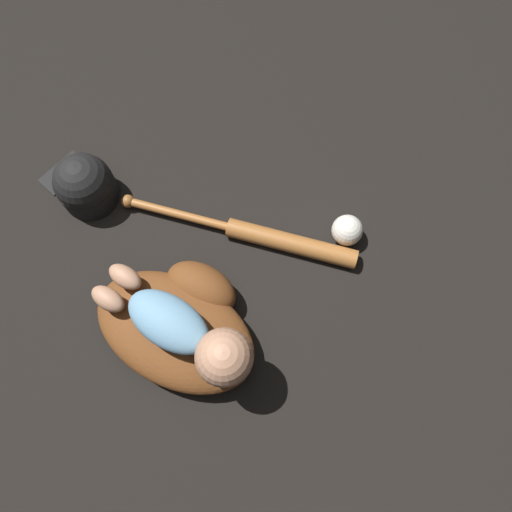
{
  "coord_description": "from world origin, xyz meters",
  "views": [
    {
      "loc": [
        0.31,
        -0.07,
        1.13
      ],
      "look_at": [
        0.02,
        0.2,
        0.07
      ],
      "focal_mm": 35.0,
      "sensor_mm": 36.0,
      "label": 1
    }
  ],
  "objects_px": {
    "baseball": "(347,230)",
    "baseball_cap": "(85,185)",
    "baby_figure": "(188,334)",
    "baseball_glove": "(179,323)",
    "baseball_bat": "(268,237)"
  },
  "relations": [
    {
      "from": "baseball",
      "to": "baseball_cap",
      "type": "relative_size",
      "value": 0.35
    },
    {
      "from": "baby_figure",
      "to": "baseball_glove",
      "type": "bearing_deg",
      "value": 175.2
    },
    {
      "from": "baseball_bat",
      "to": "baseball_cap",
      "type": "height_order",
      "value": "baseball_cap"
    },
    {
      "from": "baby_figure",
      "to": "baseball_bat",
      "type": "xyz_separation_m",
      "value": [
        -0.08,
        0.3,
        -0.12
      ]
    },
    {
      "from": "baseball_bat",
      "to": "baseball",
      "type": "distance_m",
      "value": 0.19
    },
    {
      "from": "baseball_glove",
      "to": "baseball",
      "type": "bearing_deg",
      "value": 78.38
    },
    {
      "from": "baseball_glove",
      "to": "baseball_bat",
      "type": "distance_m",
      "value": 0.29
    },
    {
      "from": "baby_figure",
      "to": "baseball_bat",
      "type": "relative_size",
      "value": 0.73
    },
    {
      "from": "baseball_glove",
      "to": "baby_figure",
      "type": "height_order",
      "value": "baby_figure"
    },
    {
      "from": "baby_figure",
      "to": "baseball_bat",
      "type": "height_order",
      "value": "baby_figure"
    },
    {
      "from": "baseball_bat",
      "to": "baseball",
      "type": "bearing_deg",
      "value": 51.53
    },
    {
      "from": "baseball_glove",
      "to": "baseball_cap",
      "type": "height_order",
      "value": "baseball_cap"
    },
    {
      "from": "baseball_bat",
      "to": "baseball_cap",
      "type": "xyz_separation_m",
      "value": [
        -0.39,
        -0.25,
        0.03
      ]
    },
    {
      "from": "baby_figure",
      "to": "baseball",
      "type": "distance_m",
      "value": 0.46
    },
    {
      "from": "baby_figure",
      "to": "baseball_bat",
      "type": "bearing_deg",
      "value": 105.65
    }
  ]
}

